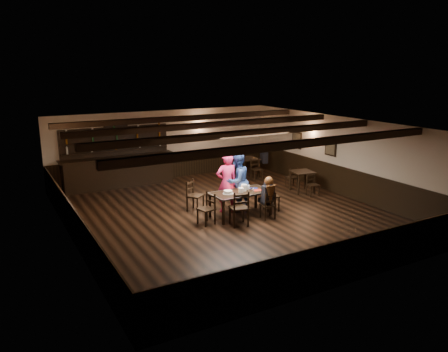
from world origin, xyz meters
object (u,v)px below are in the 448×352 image
man_blue (237,181)px  chair_near_right (269,204)px  chair_near_left (240,206)px  cake (228,192)px  woman_pink (227,183)px  bar_counter (118,167)px  dining_table (241,194)px

man_blue → chair_near_right: bearing=87.6°
chair_near_left → man_blue: man_blue is taller
chair_near_left → chair_near_right: (1.04, 0.09, -0.13)m
chair_near_right → man_blue: 1.34m
chair_near_right → man_blue: bearing=106.5°
chair_near_left → chair_near_right: 1.05m
chair_near_left → chair_near_right: size_ratio=1.27×
man_blue → cake: man_blue is taller
woman_pink → bar_counter: (-2.07, 4.48, -0.19)m
dining_table → man_blue: man_blue is taller
bar_counter → woman_pink: bearing=-65.2°
chair_near_right → man_blue: size_ratio=0.44×
man_blue → dining_table: bearing=50.3°
cake → chair_near_right: bearing=-33.0°
cake → bar_counter: size_ratio=0.07×
man_blue → bar_counter: bar_counter is taller
woman_pink → dining_table: bearing=114.3°
dining_table → bar_counter: size_ratio=0.43×
chair_near_left → cake: size_ratio=3.27×
chair_near_left → chair_near_right: chair_near_left is taller
chair_near_left → bar_counter: bar_counter is taller
man_blue → bar_counter: 5.10m
chair_near_right → chair_near_left: bearing=-175.0°
dining_table → bar_counter: (-2.23, 5.04, 0.04)m
dining_table → man_blue: (0.21, 0.56, 0.23)m
chair_near_left → bar_counter: size_ratio=0.25×
chair_near_left → cake: (0.04, 0.74, 0.20)m
bar_counter → chair_near_left: bearing=-73.0°
dining_table → chair_near_right: bearing=-48.4°
dining_table → cake: size_ratio=5.80×
cake → woman_pink: bearing=64.1°
dining_table → man_blue: size_ratio=0.99×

